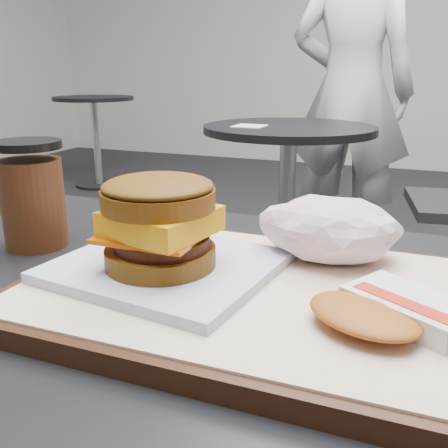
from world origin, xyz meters
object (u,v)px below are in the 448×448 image
Objects in this scene: serving_tray at (240,293)px; neighbor_table at (288,174)px; coffee_cup at (33,198)px; breakfast_sandwich at (162,233)px; hash_brown at (389,311)px; crumpled_wrapper at (329,228)px; patron at (350,92)px.

neighbor_table is at bearing 102.65° from serving_tray.
coffee_cup is 0.17× the size of neighbor_table.
coffee_cup is (-0.27, 0.06, 0.05)m from serving_tray.
serving_tray is at bearing 6.66° from breakfast_sandwich.
crumpled_wrapper is at bearing 118.72° from hash_brown.
coffee_cup is 2.22m from patron.
coffee_cup is 1.59m from neighbor_table.
crumpled_wrapper is at bearing 5.91° from coffee_cup.
crumpled_wrapper is (-0.07, 0.12, 0.02)m from hash_brown.
coffee_cup reaches higher than serving_tray.
crumpled_wrapper is 2.20m from patron.
neighbor_table is (-0.36, 1.62, -0.23)m from serving_tray.
coffee_cup reaches higher than crumpled_wrapper.
serving_tray is at bearing -123.69° from crumpled_wrapper.
coffee_cup is 0.07× the size of patron.
neighbor_table is (-0.49, 1.65, -0.25)m from hash_brown.
coffee_cup is (-0.20, 0.06, -0.00)m from breakfast_sandwich.
coffee_cup is at bearing -174.09° from crumpled_wrapper.
breakfast_sandwich reaches higher than hash_brown.
patron is (-0.14, 2.29, 0.03)m from breakfast_sandwich.
breakfast_sandwich is at bearing -79.86° from neighbor_table.
coffee_cup is at bearing 168.47° from serving_tray.
crumpled_wrapper is at bearing 56.31° from serving_tray.
neighbor_table is (-0.29, 1.63, -0.28)m from breakfast_sandwich.
breakfast_sandwich is at bearing -17.68° from coffee_cup.
neighbor_table is at bearing 106.55° from hash_brown.
crumpled_wrapper is 1.10× the size of coffee_cup.
hash_brown is 1.09× the size of coffee_cup.
crumpled_wrapper is (0.13, 0.10, -0.01)m from breakfast_sandwich.
serving_tray is at bearing -11.53° from coffee_cup.
serving_tray is 0.28m from coffee_cup.
breakfast_sandwich is at bearing -143.25° from crumpled_wrapper.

